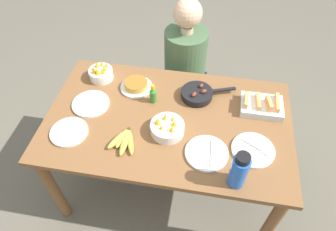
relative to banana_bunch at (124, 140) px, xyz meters
name	(u,v)px	position (x,y,z in m)	size (l,w,h in m)	color
ground_plane	(168,180)	(0.22, 0.22, -0.79)	(14.00, 14.00, 0.00)	#666051
dining_table	(168,129)	(0.22, 0.22, -0.12)	(1.53, 0.92, 0.77)	brown
banana_bunch	(124,140)	(0.00, 0.00, 0.00)	(0.18, 0.20, 0.04)	gold
melon_tray	(262,106)	(0.79, 0.40, 0.01)	(0.26, 0.19, 0.10)	silver
skillet	(198,94)	(0.38, 0.44, 0.01)	(0.36, 0.21, 0.08)	black
frittata_plate_center	(136,86)	(-0.04, 0.46, 0.00)	(0.22, 0.22, 0.06)	silver
empty_plate_near_front	(207,153)	(0.48, 0.00, -0.01)	(0.25, 0.25, 0.02)	silver
empty_plate_far_left	(69,132)	(-0.34, 0.01, -0.01)	(0.23, 0.23, 0.02)	silver
empty_plate_far_right	(91,104)	(-0.29, 0.25, -0.01)	(0.24, 0.24, 0.02)	silver
empty_plate_mid_edge	(253,150)	(0.74, 0.07, -0.01)	(0.25, 0.25, 0.02)	silver
fruit_bowl_mango	(101,73)	(-0.31, 0.51, 0.03)	(0.17, 0.17, 0.13)	silver
fruit_bowl_citrus	(167,128)	(0.23, 0.12, 0.02)	(0.20, 0.20, 0.12)	silver
water_bottle	(239,171)	(0.64, -0.15, 0.10)	(0.09, 0.09, 0.24)	blue
hot_sauce_bottle	(153,95)	(0.10, 0.35, 0.04)	(0.04, 0.04, 0.14)	#337F2D
person_figure	(184,78)	(0.24, 0.92, -0.29)	(0.36, 0.36, 1.20)	black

